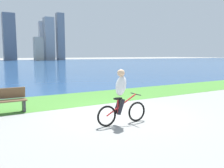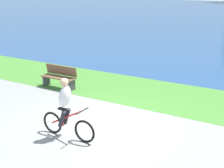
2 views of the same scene
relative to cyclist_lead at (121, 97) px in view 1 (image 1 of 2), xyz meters
name	(u,v)px [view 1 (image 1 of 2)]	position (x,y,z in m)	size (l,w,h in m)	color
ground_plane	(117,114)	(0.55, 1.12, -0.83)	(300.00, 300.00, 0.00)	gray
grass_strip_bayside	(81,98)	(0.55, 4.50, -0.83)	(120.00, 3.34, 0.01)	#478433
cyclist_lead	(121,97)	(0.00, 0.00, 0.00)	(1.71, 0.52, 1.67)	black
bench_near_path	(4,101)	(-2.92, 3.23, -0.38)	(1.50, 0.47, 0.90)	brown
city_skyline_far_shore	(5,38)	(5.66, 85.86, 7.20)	(37.77, 12.27, 18.51)	slate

